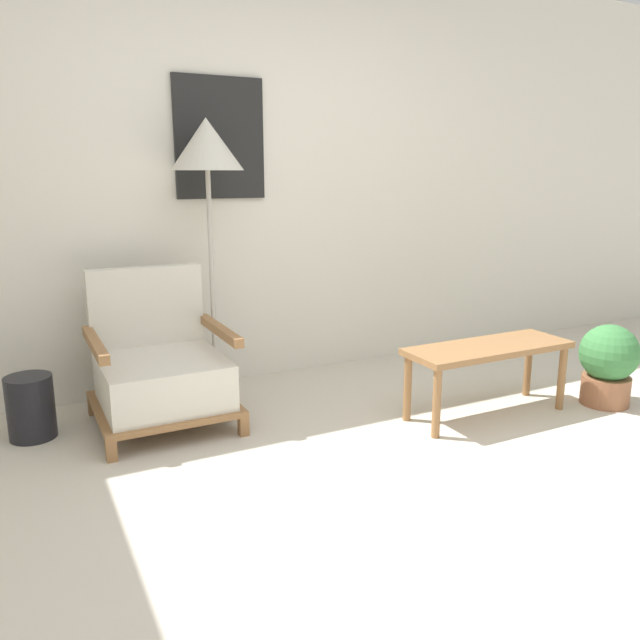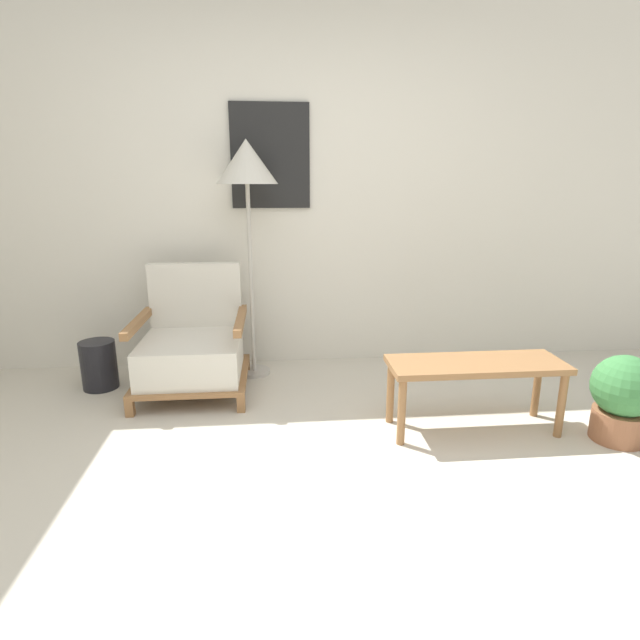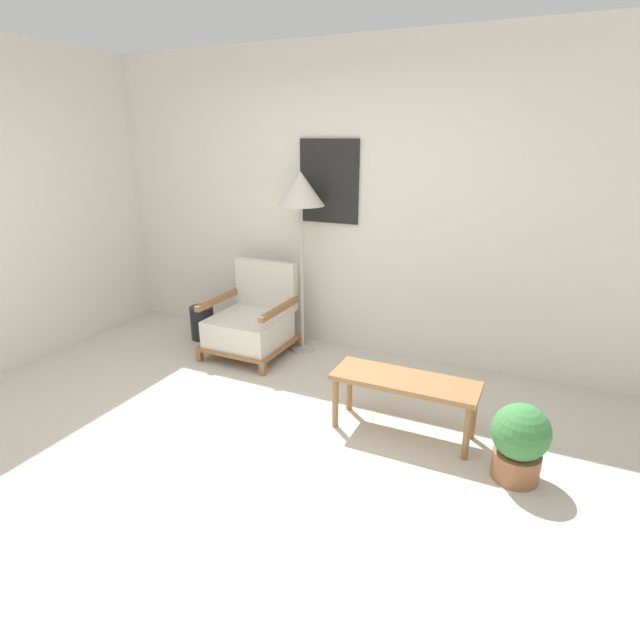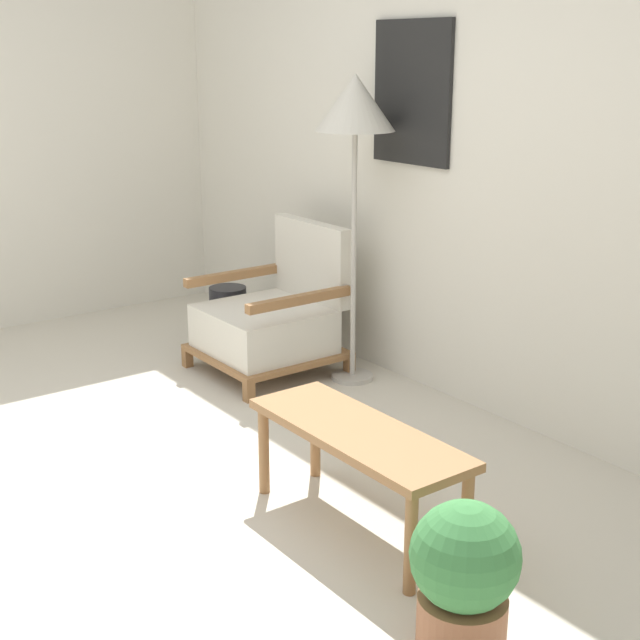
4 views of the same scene
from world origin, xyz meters
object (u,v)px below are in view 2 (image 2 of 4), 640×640
Objects in this scene: armchair at (193,348)px; floor_lamp at (247,170)px; vase at (99,365)px; potted_plant at (623,396)px; coffee_table at (476,371)px.

floor_lamp reaches higher than armchair.
vase is 0.69× the size of potted_plant.
coffee_table is 0.78m from potted_plant.
armchair reaches higher than vase.
potted_plant reaches higher than coffee_table.
coffee_table is at bearing 165.60° from potted_plant.
vase is at bearing 161.78° from potted_plant.
potted_plant is at bearing -18.22° from vase.
potted_plant is (2.02, -1.18, -1.19)m from floor_lamp.
coffee_table is at bearing -23.42° from armchair.
vase is (-2.32, 0.82, -0.19)m from coffee_table.
floor_lamp is (0.39, 0.27, 1.15)m from armchair.
floor_lamp reaches higher than vase.
coffee_table is 2.01× the size of potted_plant.
armchair is at bearing -8.41° from vase.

